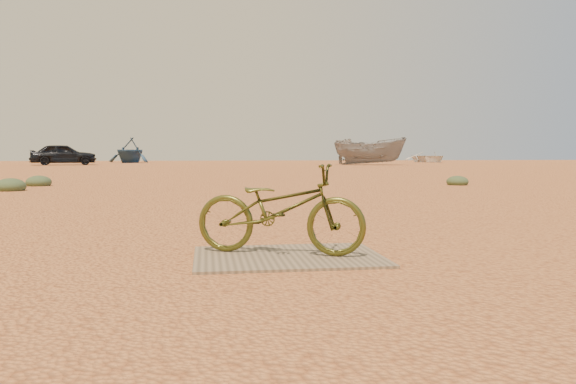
{
  "coord_description": "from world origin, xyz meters",
  "views": [
    {
      "loc": [
        -0.93,
        -4.2,
        0.88
      ],
      "look_at": [
        -0.26,
        0.38,
        0.55
      ],
      "focal_mm": 35.0,
      "sensor_mm": 36.0,
      "label": 1
    }
  ],
  "objects": [
    {
      "name": "boat_mid_right",
      "position": [
        10.86,
        35.35,
        1.01
      ],
      "size": [
        5.54,
        3.31,
        2.01
      ],
      "primitive_type": "imported",
      "rotation": [
        0.0,
        0.0,
        1.29
      ],
      "color": "gray",
      "rests_on": "ground"
    },
    {
      "name": "ground",
      "position": [
        0.0,
        0.0,
        0.0
      ],
      "size": [
        120.0,
        120.0,
        0.0
      ],
      "primitive_type": "plane",
      "color": "#DC8A4E",
      "rests_on": "ground"
    },
    {
      "name": "kale_a",
      "position": [
        -5.43,
        9.56,
        0.0
      ],
      "size": [
        0.68,
        0.68,
        0.38
      ],
      "primitive_type": "ellipsoid",
      "color": "#4B5F3D",
      "rests_on": "ground"
    },
    {
      "name": "plywood_board",
      "position": [
        -0.26,
        0.38,
        0.01
      ],
      "size": [
        1.55,
        1.12,
        0.02
      ],
      "primitive_type": "cube",
      "color": "#87745A",
      "rests_on": "ground"
    },
    {
      "name": "kale_b",
      "position": [
        5.86,
        10.25,
        0.0
      ],
      "size": [
        0.59,
        0.59,
        0.33
      ],
      "primitive_type": "ellipsoid",
      "color": "#4B5F3D",
      "rests_on": "ground"
    },
    {
      "name": "bicycle",
      "position": [
        -0.32,
        0.47,
        0.4
      ],
      "size": [
        1.54,
        1.01,
        0.77
      ],
      "primitive_type": "imported",
      "rotation": [
        0.0,
        0.0,
        1.19
      ],
      "color": "#484B1A",
      "rests_on": "plywood_board"
    },
    {
      "name": "boat_far_right",
      "position": [
        19.62,
        45.73,
        0.49
      ],
      "size": [
        3.77,
        5.01,
        0.98
      ],
      "primitive_type": "imported",
      "rotation": [
        0.0,
        0.0,
        0.08
      ],
      "color": "silver",
      "rests_on": "ground"
    },
    {
      "name": "boat_far_left",
      "position": [
        -7.56,
        46.81,
        1.13
      ],
      "size": [
        5.05,
        5.37,
        2.26
      ],
      "primitive_type": "imported",
      "rotation": [
        0.0,
        0.0,
        -0.39
      ],
      "color": "navy",
      "rests_on": "ground"
    },
    {
      "name": "car",
      "position": [
        -11.12,
        38.23,
        0.77
      ],
      "size": [
        4.77,
        2.7,
        1.53
      ],
      "primitive_type": "imported",
      "rotation": [
        0.0,
        0.0,
        1.78
      ],
      "color": "black",
      "rests_on": "ground"
    },
    {
      "name": "kale_c",
      "position": [
        -5.35,
        11.49,
        0.0
      ],
      "size": [
        0.65,
        0.65,
        0.36
      ],
      "primitive_type": "ellipsoid",
      "color": "#4B5F3D",
      "rests_on": "ground"
    }
  ]
}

